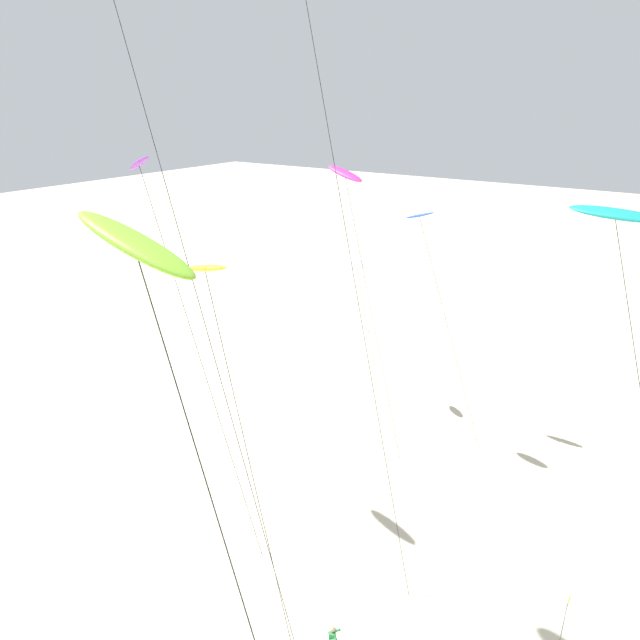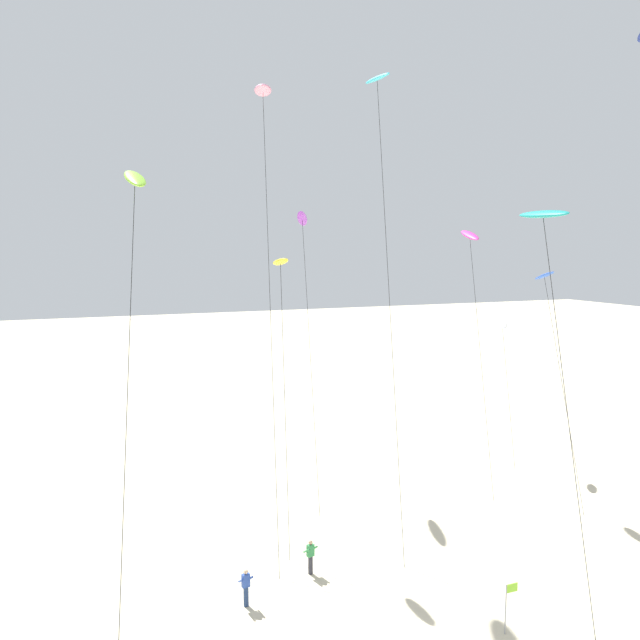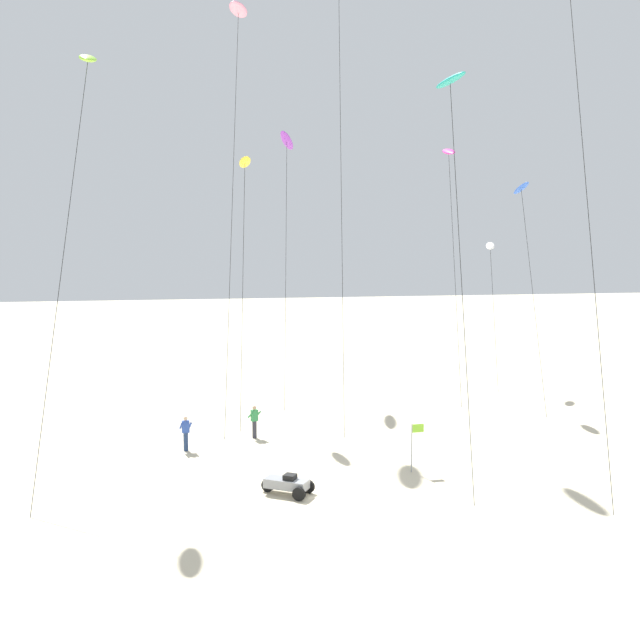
{
  "view_description": "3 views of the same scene",
  "coord_description": "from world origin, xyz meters",
  "px_view_note": "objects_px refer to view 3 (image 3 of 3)",
  "views": [
    {
      "loc": [
        -15.43,
        -0.48,
        20.45
      ],
      "look_at": [
        5.29,
        13.39,
        10.74
      ],
      "focal_mm": 32.67,
      "sensor_mm": 36.0,
      "label": 1
    },
    {
      "loc": [
        -11.36,
        -17.6,
        15.34
      ],
      "look_at": [
        0.86,
        13.35,
        11.5
      ],
      "focal_mm": 34.34,
      "sensor_mm": 36.0,
      "label": 2
    },
    {
      "loc": [
        -6.87,
        -25.04,
        9.09
      ],
      "look_at": [
        2.72,
        11.77,
        5.64
      ],
      "focal_mm": 37.54,
      "sensor_mm": 36.0,
      "label": 3
    }
  ],
  "objects_px": {
    "kite_lime": "(87,62)",
    "beach_buggy": "(288,484)",
    "kite_purple": "(287,144)",
    "marker_flag": "(415,438)",
    "kite_flyer_middle": "(254,421)",
    "kite_teal": "(450,84)",
    "kite_magenta": "(449,154)",
    "kite_white": "(490,247)",
    "kite_pink": "(238,11)",
    "kite_yellow": "(245,166)",
    "kite_blue": "(522,193)",
    "kite_flyer_nearest": "(186,432)"
  },
  "relations": [
    {
      "from": "kite_purple",
      "to": "kite_flyer_middle",
      "type": "xyz_separation_m",
      "value": [
        -4.62,
        -13.71,
        -16.31
      ]
    },
    {
      "from": "kite_white",
      "to": "kite_magenta",
      "type": "relative_size",
      "value": 0.62
    },
    {
      "from": "kite_blue",
      "to": "kite_white",
      "type": "distance_m",
      "value": 5.73
    },
    {
      "from": "kite_purple",
      "to": "kite_lime",
      "type": "height_order",
      "value": "kite_lime"
    },
    {
      "from": "kite_lime",
      "to": "kite_teal",
      "type": "bearing_deg",
      "value": -19.63
    },
    {
      "from": "kite_lime",
      "to": "kite_flyer_middle",
      "type": "xyz_separation_m",
      "value": [
        7.51,
        0.73,
        -17.03
      ]
    },
    {
      "from": "kite_white",
      "to": "kite_yellow",
      "type": "relative_size",
      "value": 0.7
    },
    {
      "from": "kite_lime",
      "to": "marker_flag",
      "type": "height_order",
      "value": "kite_lime"
    },
    {
      "from": "kite_purple",
      "to": "kite_flyer_nearest",
      "type": "height_order",
      "value": "kite_purple"
    },
    {
      "from": "kite_blue",
      "to": "kite_magenta",
      "type": "height_order",
      "value": "kite_magenta"
    },
    {
      "from": "kite_white",
      "to": "kite_pink",
      "type": "height_order",
      "value": "kite_pink"
    },
    {
      "from": "kite_lime",
      "to": "beach_buggy",
      "type": "bearing_deg",
      "value": -46.29
    },
    {
      "from": "kite_teal",
      "to": "kite_lime",
      "type": "distance_m",
      "value": 16.13
    },
    {
      "from": "kite_magenta",
      "to": "kite_purple",
      "type": "bearing_deg",
      "value": 153.13
    },
    {
      "from": "kite_blue",
      "to": "kite_yellow",
      "type": "bearing_deg",
      "value": 179.36
    },
    {
      "from": "kite_white",
      "to": "kite_magenta",
      "type": "bearing_deg",
      "value": -159.36
    },
    {
      "from": "kite_purple",
      "to": "marker_flag",
      "type": "xyz_separation_m",
      "value": [
        1.17,
        -20.86,
        -15.71
      ]
    },
    {
      "from": "kite_pink",
      "to": "kite_flyer_nearest",
      "type": "distance_m",
      "value": 26.35
    },
    {
      "from": "kite_flyer_middle",
      "to": "kite_pink",
      "type": "bearing_deg",
      "value": 85.65
    },
    {
      "from": "kite_white",
      "to": "kite_magenta",
      "type": "distance_m",
      "value": 7.53
    },
    {
      "from": "kite_blue",
      "to": "kite_flyer_nearest",
      "type": "distance_m",
      "value": 26.07
    },
    {
      "from": "kite_yellow",
      "to": "marker_flag",
      "type": "xyz_separation_m",
      "value": [
        5.31,
        -12.91,
        -12.98
      ]
    },
    {
      "from": "kite_flyer_nearest",
      "to": "kite_flyer_middle",
      "type": "distance_m",
      "value": 3.81
    },
    {
      "from": "kite_lime",
      "to": "kite_yellow",
      "type": "relative_size",
      "value": 1.24
    },
    {
      "from": "kite_white",
      "to": "marker_flag",
      "type": "distance_m",
      "value": 23.21
    },
    {
      "from": "kite_teal",
      "to": "kite_flyer_middle",
      "type": "xyz_separation_m",
      "value": [
        -7.64,
        6.13,
        -15.7
      ]
    },
    {
      "from": "kite_purple",
      "to": "kite_white",
      "type": "distance_m",
      "value": 16.22
    },
    {
      "from": "kite_lime",
      "to": "kite_magenta",
      "type": "height_order",
      "value": "kite_lime"
    },
    {
      "from": "kite_magenta",
      "to": "kite_flyer_nearest",
      "type": "bearing_deg",
      "value": -150.91
    },
    {
      "from": "kite_white",
      "to": "kite_pink",
      "type": "distance_m",
      "value": 23.05
    },
    {
      "from": "kite_teal",
      "to": "beach_buggy",
      "type": "bearing_deg",
      "value": -162.77
    },
    {
      "from": "kite_blue",
      "to": "kite_flyer_nearest",
      "type": "height_order",
      "value": "kite_blue"
    },
    {
      "from": "kite_lime",
      "to": "kite_white",
      "type": "relative_size",
      "value": 1.79
    },
    {
      "from": "kite_lime",
      "to": "kite_yellow",
      "type": "bearing_deg",
      "value": 39.09
    },
    {
      "from": "kite_flyer_nearest",
      "to": "beach_buggy",
      "type": "height_order",
      "value": "kite_flyer_nearest"
    },
    {
      "from": "kite_flyer_middle",
      "to": "kite_yellow",
      "type": "bearing_deg",
      "value": 85.31
    },
    {
      "from": "kite_blue",
      "to": "marker_flag",
      "type": "xyz_separation_m",
      "value": [
        -12.51,
        -12.71,
        -11.83
      ]
    },
    {
      "from": "kite_lime",
      "to": "kite_flyer_nearest",
      "type": "relative_size",
      "value": 11.19
    },
    {
      "from": "kite_blue",
      "to": "kite_flyer_middle",
      "type": "bearing_deg",
      "value": -163.11
    },
    {
      "from": "kite_lime",
      "to": "kite_flyer_nearest",
      "type": "height_order",
      "value": "kite_lime"
    },
    {
      "from": "beach_buggy",
      "to": "kite_flyer_middle",
      "type": "bearing_deg",
      "value": 89.57
    },
    {
      "from": "kite_purple",
      "to": "kite_yellow",
      "type": "xyz_separation_m",
      "value": [
        -4.14,
        -7.95,
        -2.74
      ]
    },
    {
      "from": "kite_blue",
      "to": "kite_magenta",
      "type": "xyz_separation_m",
      "value": [
        -3.68,
        3.09,
        2.78
      ]
    },
    {
      "from": "beach_buggy",
      "to": "marker_flag",
      "type": "xyz_separation_m",
      "value": [
        5.85,
        1.36,
        1.06
      ]
    },
    {
      "from": "kite_teal",
      "to": "kite_pink",
      "type": "height_order",
      "value": "kite_pink"
    },
    {
      "from": "beach_buggy",
      "to": "kite_lime",
      "type": "bearing_deg",
      "value": 133.71
    },
    {
      "from": "kite_blue",
      "to": "kite_pink",
      "type": "relative_size",
      "value": 0.56
    },
    {
      "from": "kite_purple",
      "to": "beach_buggy",
      "type": "relative_size",
      "value": 9.06
    },
    {
      "from": "kite_white",
      "to": "beach_buggy",
      "type": "relative_size",
      "value": 5.25
    },
    {
      "from": "kite_lime",
      "to": "kite_magenta",
      "type": "distance_m",
      "value": 24.1
    }
  ]
}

